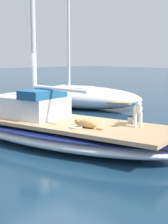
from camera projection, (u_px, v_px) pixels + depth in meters
ground_plane at (60, 143)px, 9.41m from camera, size 120.00×120.00×0.00m
sailboat_main at (59, 132)px, 9.36m from camera, size 3.95×7.60×0.66m
mast_main at (36, 10)px, 9.22m from camera, size 0.14×2.27×6.72m
cabin_house at (29, 105)px, 9.87m from camera, size 1.82×2.47×0.84m
dog_white at (138, 110)px, 8.41m from camera, size 0.76×0.68×0.70m
dog_tan at (87, 123)px, 8.32m from camera, size 0.28×0.95×0.22m
deck_winch at (130, 120)px, 8.85m from camera, size 0.16×0.16×0.21m
coiled_rope at (76, 127)px, 8.29m from camera, size 0.32×0.32×0.04m
moored_boat_starboard_side at (81, 96)px, 15.89m from camera, size 4.14×6.43×8.29m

